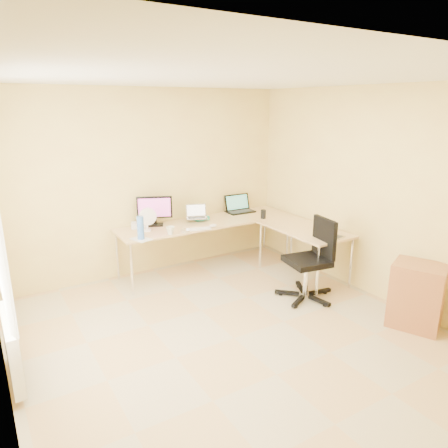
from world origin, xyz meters
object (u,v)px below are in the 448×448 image
laptop_black (240,204)px  desk_fan (147,220)px  office_chair (307,261)px  cabinet (417,296)px  water_bottle (140,228)px  laptop_return (332,229)px  keyboard (197,229)px  desk_main (208,245)px  desk_return (303,253)px  laptop_center (197,212)px  monitor (155,211)px  mug (170,230)px

laptop_black → desk_fan: bearing=-170.9°
office_chair → cabinet: bearing=-55.0°
water_bottle → cabinet: bearing=-46.4°
laptop_black → laptop_return: (0.27, -1.69, -0.03)m
keyboard → laptop_return: bearing=-28.3°
cabinet → office_chair: bearing=91.4°
desk_main → office_chair: office_chair is taller
laptop_black → laptop_return: laptop_black is taller
desk_return → laptop_center: size_ratio=4.34×
monitor → laptop_center: bearing=12.0°
laptop_black → desk_fan: 1.64m
mug → laptop_black: bearing=19.0°
laptop_center → water_bottle: size_ratio=1.00×
laptop_black → keyboard: (-1.03, -0.50, -0.13)m
laptop_black → mug: (-1.43, -0.49, -0.08)m
laptop_return → cabinet: 1.28m
water_bottle → laptop_center: bearing=20.6°
desk_main → water_bottle: (-1.13, -0.30, 0.52)m
laptop_center → mug: laptop_center is taller
desk_return → cabinet: size_ratio=1.79×
keyboard → water_bottle: 0.81m
laptop_center → desk_fan: (-0.79, -0.07, 0.00)m
desk_return → keyboard: size_ratio=3.49×
desk_return → cabinet: 1.67m
laptop_black → cabinet: (0.42, -2.86, -0.51)m
desk_main → desk_fan: desk_fan is taller
laptop_black → cabinet: bearing=-79.4°
desk_return → mug: 1.88m
desk_fan → mug: bearing=-45.9°
monitor → mug: size_ratio=4.41×
desk_main → laptop_black: size_ratio=6.16×
mug → office_chair: size_ratio=0.11×
desk_fan → keyboard: bearing=-17.3°
mug → laptop_return: 2.08m
mug → monitor: bearing=91.1°
laptop_center → office_chair: office_chair is taller
cabinet → mug: bearing=103.3°
monitor → laptop_return: bearing=-20.9°
water_bottle → laptop_return: (2.11, -1.19, -0.04)m
laptop_center → laptop_return: 1.92m
desk_main → keyboard: size_ratio=7.11×
desk_return → mug: mug is taller
desk_main → laptop_return: bearing=-56.6°
desk_return → water_bottle: 2.27m
laptop_center → office_chair: size_ratio=0.29×
desk_fan → office_chair: desk_fan is taller
keyboard → mug: size_ratio=3.36×
desk_return → laptop_center: bearing=135.9°
monitor → water_bottle: size_ratio=1.63×
monitor → mug: bearing=-65.1°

